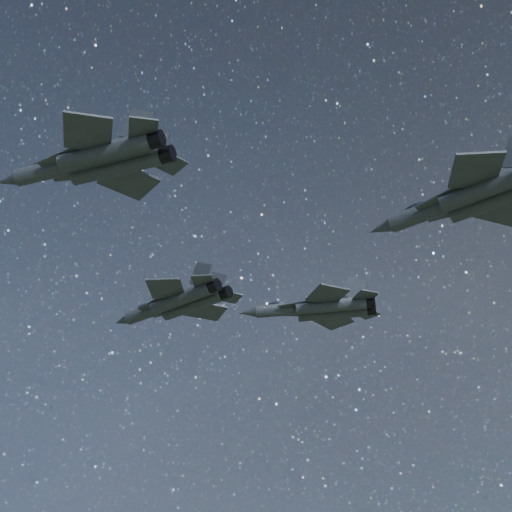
% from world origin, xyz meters
% --- Properties ---
extents(jet_lead, '(19.90, 13.84, 5.00)m').
position_xyz_m(jet_lead, '(-17.15, 5.91, 155.55)').
color(jet_lead, '#2C3237').
extents(jet_left, '(18.07, 12.14, 4.56)m').
position_xyz_m(jet_left, '(-0.22, 12.48, 153.58)').
color(jet_left, '#2C3237').
extents(jet_right, '(18.55, 12.89, 4.66)m').
position_xyz_m(jet_right, '(-5.63, -24.22, 152.95)').
color(jet_right, '#2C3237').
extents(jet_slot, '(18.99, 13.19, 4.77)m').
position_xyz_m(jet_slot, '(23.21, -6.37, 150.74)').
color(jet_slot, '#2C3237').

